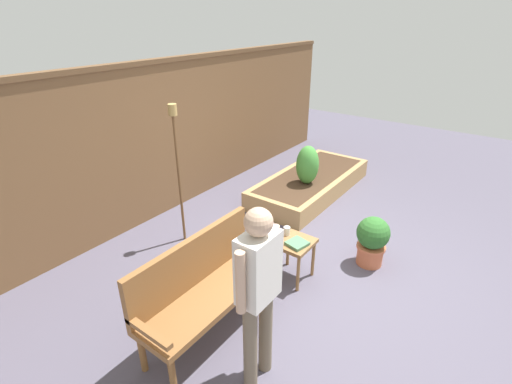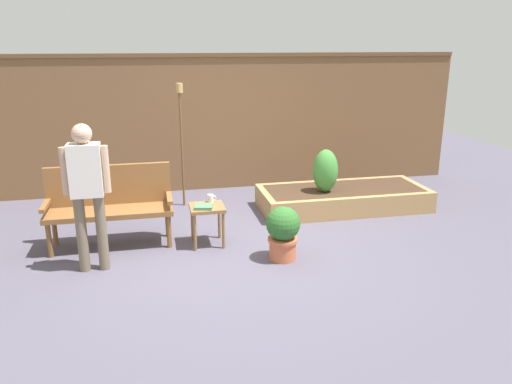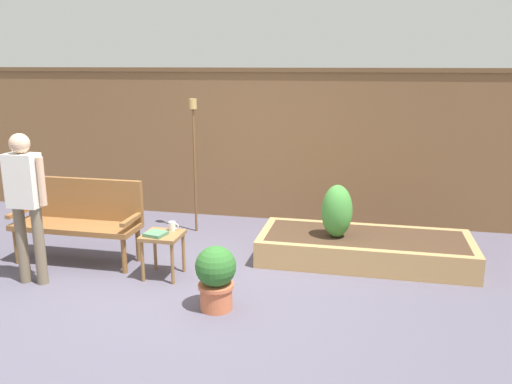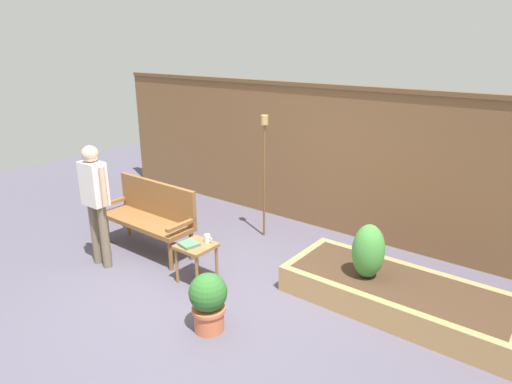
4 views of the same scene
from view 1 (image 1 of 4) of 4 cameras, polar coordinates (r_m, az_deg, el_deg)
The scene contains 11 objects.
ground_plane at distance 4.49m, azimuth 9.98°, elevation -11.73°, with size 14.00×14.00×0.00m, color #514C5B.
fence_back at distance 5.46m, azimuth -14.27°, elevation 7.78°, with size 8.40×0.14×2.16m.
garden_bench at distance 3.46m, azimuth -8.04°, elevation -13.16°, with size 1.44×0.48×0.94m.
side_table at distance 4.13m, azimuth 5.72°, elevation -8.37°, with size 0.40×0.40×0.48m.
cup_on_table at distance 4.16m, azimuth 4.73°, elevation -5.89°, with size 0.11×0.07×0.10m.
book_on_table at distance 4.01m, azimuth 6.29°, elevation -7.79°, with size 0.20×0.19×0.03m, color #4C7A56.
potted_boxwood at distance 4.56m, azimuth 17.28°, elevation -6.88°, with size 0.38×0.38×0.61m.
raised_planter_bed at distance 6.24m, azimuth 8.26°, elevation 1.32°, with size 2.40×1.00×0.30m.
shrub_near_bench at distance 5.76m, azimuth 7.84°, elevation 4.11°, with size 0.35×0.35×0.60m.
tiki_torch at distance 4.54m, azimuth -12.00°, elevation 5.98°, with size 0.10×0.10×1.78m.
person_by_bench at distance 2.77m, azimuth 0.34°, elevation -14.06°, with size 0.47×0.20×1.56m.
Camera 1 is at (-3.28, -1.46, 2.70)m, focal length 26.28 mm.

